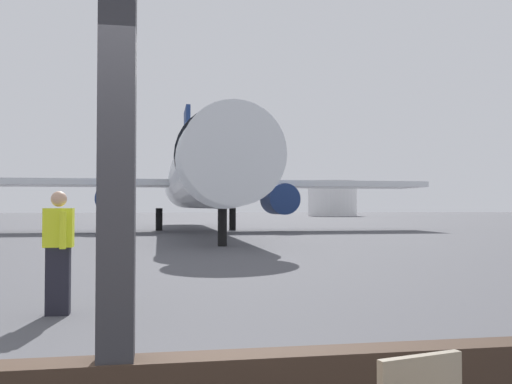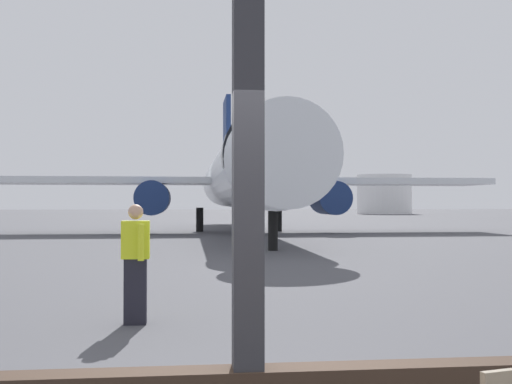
# 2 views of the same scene
# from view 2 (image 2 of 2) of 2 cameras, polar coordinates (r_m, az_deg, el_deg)

# --- Properties ---
(ground_plane) EXTENTS (220.00, 220.00, 0.00)m
(ground_plane) POSITION_cam_2_polar(r_m,az_deg,el_deg) (44.09, -5.79, -3.26)
(ground_plane) COLOR #4C4C51
(window_frame) EXTENTS (7.85, 0.24, 3.94)m
(window_frame) POSITION_cam_2_polar(r_m,az_deg,el_deg) (4.09, -0.76, -6.53)
(window_frame) COLOR #38281E
(window_frame) RESTS_ON ground
(airplane) EXTENTS (29.61, 32.94, 10.17)m
(airplane) POSITION_cam_2_polar(r_m,az_deg,el_deg) (35.19, -1.26, 1.52)
(airplane) COLOR silver
(airplane) RESTS_ON ground
(ground_crew_worker) EXTENTS (0.40, 0.53, 1.74)m
(ground_crew_worker) POSITION_cam_2_polar(r_m,az_deg,el_deg) (9.14, -11.13, -6.40)
(ground_crew_worker) COLOR black
(ground_crew_worker) RESTS_ON ground
(fuel_storage_tank) EXTENTS (8.30, 8.30, 6.00)m
(fuel_storage_tank) POSITION_cam_2_polar(r_m,az_deg,el_deg) (96.66, 11.82, -0.21)
(fuel_storage_tank) COLOR white
(fuel_storage_tank) RESTS_ON ground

